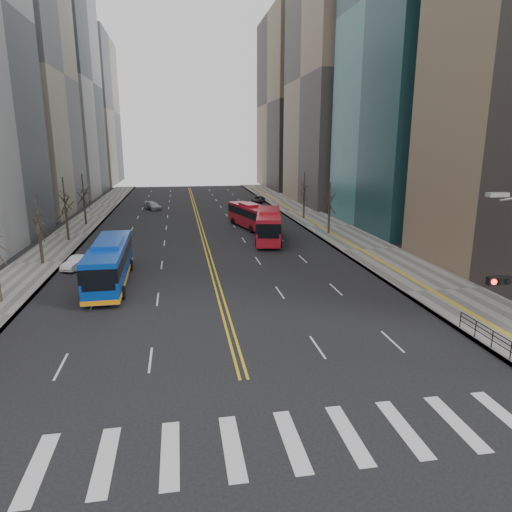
% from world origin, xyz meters
% --- Properties ---
extents(ground, '(220.00, 220.00, 0.00)m').
position_xyz_m(ground, '(0.00, 0.00, 0.00)').
color(ground, black).
extents(sidewalk_right, '(7.00, 130.00, 0.15)m').
position_xyz_m(sidewalk_right, '(17.50, 45.00, 0.07)').
color(sidewalk_right, '#65635F').
rests_on(sidewalk_right, ground).
extents(sidewalk_left, '(5.00, 130.00, 0.15)m').
position_xyz_m(sidewalk_left, '(-16.50, 45.00, 0.07)').
color(sidewalk_left, '#65635F').
rests_on(sidewalk_left, ground).
extents(crosswalk, '(26.70, 4.00, 0.01)m').
position_xyz_m(crosswalk, '(0.00, 0.00, 0.01)').
color(crosswalk, silver).
rests_on(crosswalk, ground).
extents(centerline, '(0.55, 100.00, 0.01)m').
position_xyz_m(centerline, '(0.00, 55.00, 0.01)').
color(centerline, gold).
rests_on(centerline, ground).
extents(office_towers, '(83.00, 134.00, 58.00)m').
position_xyz_m(office_towers, '(0.12, 68.51, 23.92)').
color(office_towers, gray).
rests_on(office_towers, ground).
extents(pedestrian_railing, '(0.06, 6.06, 1.02)m').
position_xyz_m(pedestrian_railing, '(14.30, 6.00, 0.82)').
color(pedestrian_railing, black).
rests_on(pedestrian_railing, sidewalk_right).
extents(street_trees, '(35.20, 47.20, 7.60)m').
position_xyz_m(street_trees, '(-7.18, 34.55, 4.87)').
color(street_trees, '#2F241C').
rests_on(street_trees, ground).
extents(blue_bus, '(3.09, 12.67, 3.66)m').
position_xyz_m(blue_bus, '(-8.66, 22.50, 1.92)').
color(blue_bus, '#0A39A2').
rests_on(blue_bus, ground).
extents(red_bus_near, '(5.02, 12.10, 3.72)m').
position_xyz_m(red_bus_near, '(7.64, 37.42, 2.07)').
color(red_bus_near, '#B31323').
rests_on(red_bus_near, ground).
extents(red_bus_far, '(4.85, 10.84, 3.36)m').
position_xyz_m(red_bus_far, '(6.69, 46.08, 1.88)').
color(red_bus_far, '#B31323').
rests_on(red_bus_far, ground).
extents(car_white, '(2.69, 3.93, 1.23)m').
position_xyz_m(car_white, '(-12.35, 27.93, 0.61)').
color(car_white, white).
rests_on(car_white, ground).
extents(car_dark_mid, '(2.04, 4.36, 1.45)m').
position_xyz_m(car_dark_mid, '(7.26, 44.88, 0.72)').
color(car_dark_mid, black).
rests_on(car_dark_mid, ground).
extents(car_silver, '(3.59, 4.93, 1.33)m').
position_xyz_m(car_silver, '(-7.39, 66.32, 0.66)').
color(car_silver, '#96969B').
rests_on(car_silver, ground).
extents(car_dark_far, '(3.48, 4.96, 1.26)m').
position_xyz_m(car_dark_far, '(12.50, 72.53, 0.63)').
color(car_dark_far, black).
rests_on(car_dark_far, ground).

